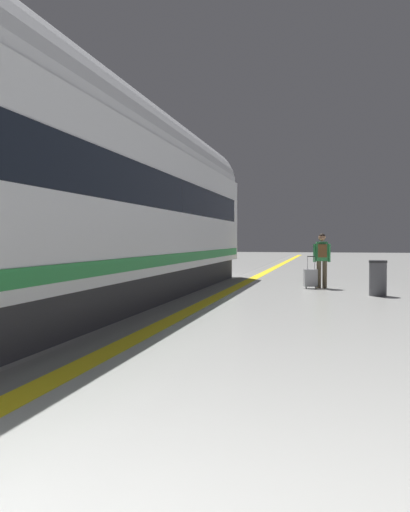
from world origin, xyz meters
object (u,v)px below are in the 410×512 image
Objects in this scene: high_speed_train at (22,176)px; waste_bin at (378,278)px; passenger_near at (322,256)px; suitcase_near at (310,278)px.

high_speed_train is 9.17m from waste_bin.
waste_bin is at bearing -53.11° from passenger_near.
passenger_near reaches higher than suitcase_near.
suitcase_near is at bearing -151.14° from passenger_near.
passenger_near is at bearing 28.86° from suitcase_near.
waste_bin is (1.76, -1.74, 0.14)m from suitcase_near.
high_speed_train is at bearing -119.37° from passenger_near.
suitcase_near is 1.05× the size of waste_bin.
high_speed_train reaches higher than suitcase_near.
high_speed_train is 29.62× the size of waste_bin.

